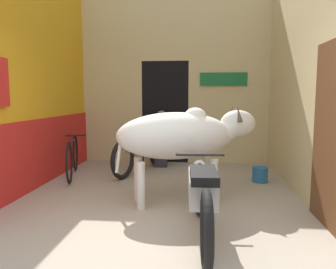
{
  "coord_description": "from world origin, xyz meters",
  "views": [
    {
      "loc": [
        0.59,
        -3.0,
        1.48
      ],
      "look_at": [
        0.1,
        1.91,
        0.9
      ],
      "focal_mm": 35.0,
      "sensor_mm": 36.0,
      "label": 1
    }
  ],
  "objects": [
    {
      "name": "bicycle",
      "position": [
        -1.75,
        2.73,
        0.37
      ],
      "size": [
        0.59,
        1.68,
        0.73
      ],
      "color": "black",
      "rests_on": "ground_plane"
    },
    {
      "name": "plastic_stool",
      "position": [
        -0.53,
        3.95,
        0.22
      ],
      "size": [
        0.31,
        0.31,
        0.42
      ],
      "color": "beige",
      "rests_on": "ground_plane"
    },
    {
      "name": "wall_left_shopfront",
      "position": [
        -2.14,
        2.11,
        1.91
      ],
      "size": [
        0.25,
        4.24,
        3.96
      ],
      "color": "orange",
      "rests_on": "ground_plane"
    },
    {
      "name": "ground_plane",
      "position": [
        0.0,
        0.0,
        0.0
      ],
      "size": [
        30.0,
        30.0,
        0.0
      ],
      "primitive_type": "plane",
      "color": "tan"
    },
    {
      "name": "shopkeeper_seated",
      "position": [
        -0.23,
        3.81,
        0.62
      ],
      "size": [
        0.37,
        0.33,
        1.17
      ],
      "color": "#282833",
      "rests_on": "ground_plane"
    },
    {
      "name": "bucket",
      "position": [
        1.63,
        2.67,
        0.13
      ],
      "size": [
        0.26,
        0.26,
        0.26
      ],
      "color": "#23669E",
      "rests_on": "ground_plane"
    },
    {
      "name": "cow",
      "position": [
        0.34,
        1.46,
        0.94
      ],
      "size": [
        2.03,
        1.13,
        1.35
      ],
      "color": "silver",
      "rests_on": "ground_plane"
    },
    {
      "name": "wall_right_with_door",
      "position": [
        2.14,
        2.07,
        1.95
      ],
      "size": [
        0.22,
        4.24,
        3.96
      ],
      "color": "#D1BC84",
      "rests_on": "ground_plane"
    },
    {
      "name": "wall_back_with_doorway",
      "position": [
        -0.07,
        4.49,
        1.67
      ],
      "size": [
        4.1,
        0.93,
        3.96
      ],
      "color": "#D1BC84",
      "rests_on": "ground_plane"
    },
    {
      "name": "motorcycle_near",
      "position": [
        0.62,
        0.34,
        0.46
      ],
      "size": [
        0.58,
        2.02,
        0.8
      ],
      "color": "black",
      "rests_on": "ground_plane"
    },
    {
      "name": "motorcycle_far",
      "position": [
        -0.55,
        3.25,
        0.47
      ],
      "size": [
        0.84,
        1.95,
        0.82
      ],
      "color": "black",
      "rests_on": "ground_plane"
    }
  ]
}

